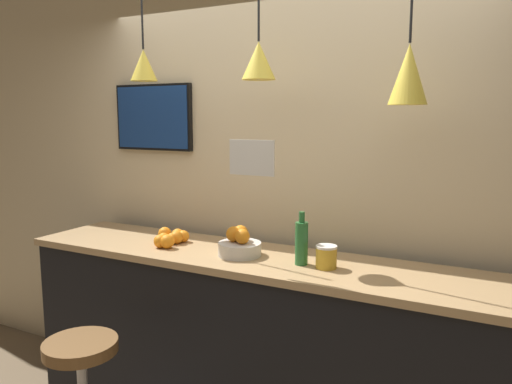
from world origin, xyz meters
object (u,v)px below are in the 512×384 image
Objects in this scene: juice_bottle at (302,242)px; spread_jar at (326,257)px; fruit_bowl at (239,244)px; mounted_tv at (153,117)px.

spread_jar is (0.13, 0.00, -0.06)m from juice_bottle.
mounted_tv reaches higher than fruit_bowl.
mounted_tv reaches higher than spread_jar.
fruit_bowl is 0.39× the size of mounted_tv.
spread_jar is 1.57m from mounted_tv.
spread_jar is at bearing -15.54° from mounted_tv.
mounted_tv is (-1.37, 0.38, 0.68)m from spread_jar.
fruit_bowl is 2.04× the size of spread_jar.
fruit_bowl is at bearing -23.44° from mounted_tv.
mounted_tv is (-0.87, 0.38, 0.68)m from fruit_bowl.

